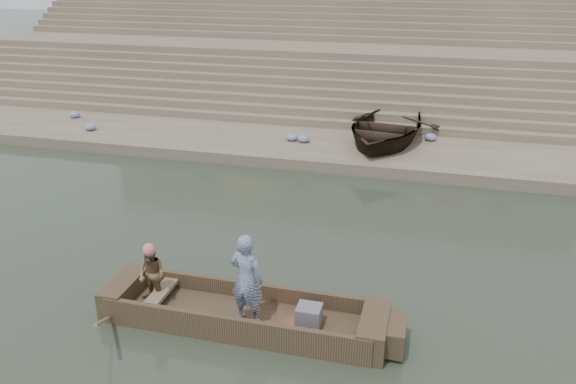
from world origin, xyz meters
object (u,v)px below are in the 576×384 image
at_px(standing_man, 247,279).
at_px(television, 308,316).
at_px(main_rowboat, 243,319).
at_px(rowing_man, 152,275).
at_px(beached_rowboat, 385,128).

distance_m(standing_man, television, 1.36).
bearing_deg(standing_man, main_rowboat, -33.73).
height_order(standing_man, rowing_man, standing_man).
relative_size(main_rowboat, television, 10.87).
distance_m(rowing_man, television, 3.22).
height_order(standing_man, beached_rowboat, standing_man).
bearing_deg(beached_rowboat, standing_man, -88.76).
bearing_deg(standing_man, rowing_man, 6.03).
relative_size(standing_man, rowing_man, 1.49).
relative_size(television, beached_rowboat, 0.09).
distance_m(rowing_man, beached_rowboat, 11.90).
bearing_deg(rowing_man, television, 17.14).
bearing_deg(beached_rowboat, television, -83.13).
bearing_deg(television, rowing_man, -179.66).
relative_size(standing_man, television, 3.99).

